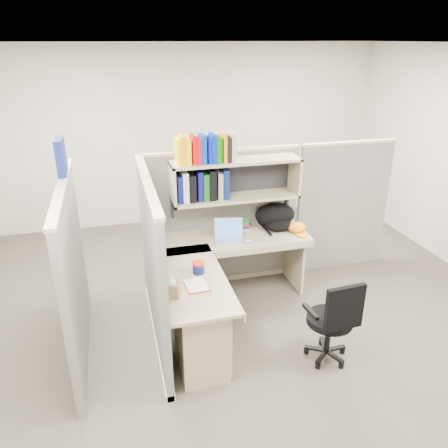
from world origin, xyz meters
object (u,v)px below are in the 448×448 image
object	(u,v)px
backpack	(277,217)
snack_canister	(198,268)
task_chair	(331,333)
desk	(212,307)
laptop	(229,231)

from	to	relation	value
backpack	snack_canister	bearing A→B (deg)	-128.96
backpack	snack_canister	xyz separation A→B (m)	(-1.08, -0.80, -0.08)
task_chair	backpack	bearing A→B (deg)	89.57
desk	task_chair	xyz separation A→B (m)	(0.98, -0.48, -0.13)
laptop	task_chair	xyz separation A→B (m)	(0.60, -1.25, -0.53)
task_chair	snack_canister	bearing A→B (deg)	149.48
desk	task_chair	bearing A→B (deg)	-25.85
desk	snack_canister	size ratio (longest dim) A/B	15.42
snack_canister	laptop	bearing A→B (deg)	52.87
backpack	task_chair	bearing A→B (deg)	-75.77
desk	laptop	bearing A→B (deg)	63.87
desk	task_chair	size ratio (longest dim) A/B	2.00
desk	backpack	distance (m)	1.44
snack_canister	task_chair	size ratio (longest dim) A/B	0.13
laptop	desk	bearing A→B (deg)	-105.05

